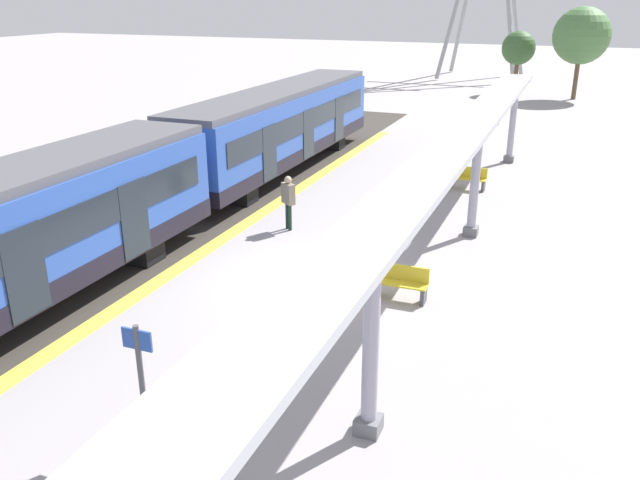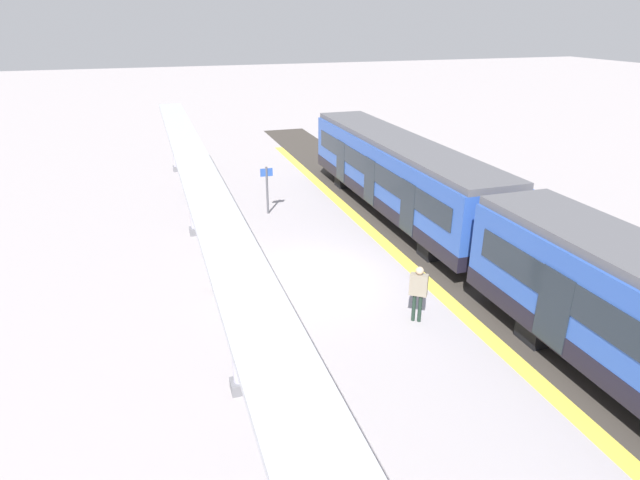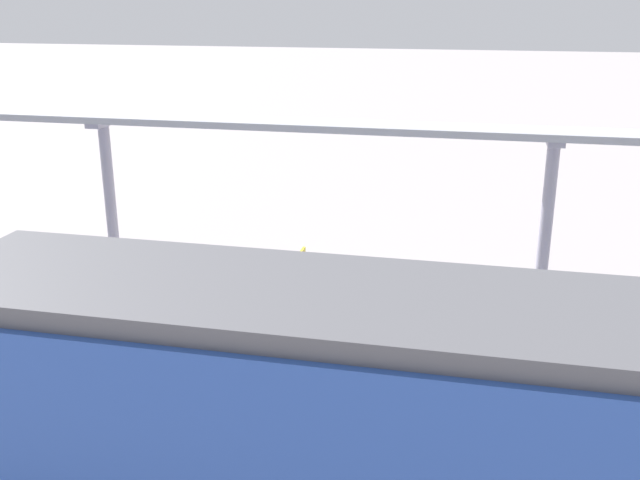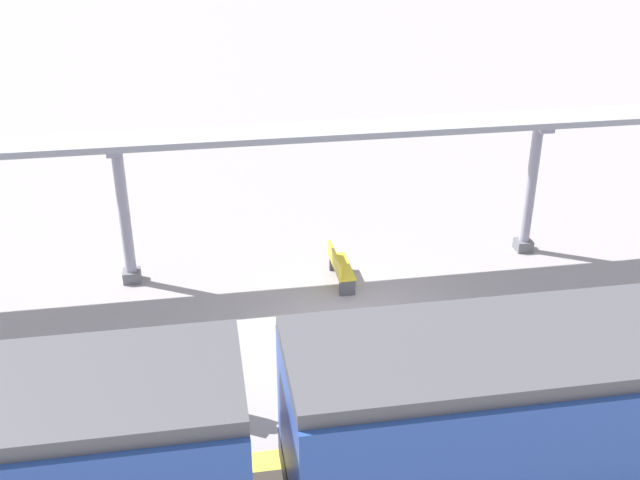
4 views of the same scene
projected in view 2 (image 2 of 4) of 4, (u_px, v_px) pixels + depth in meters
ground_plane at (313, 279)px, 18.58m from camera, size 176.00×176.00×0.00m
tactile_edge_strip at (408, 265)px, 19.62m from camera, size 0.52×39.94×0.01m
trackbed at (453, 258)px, 20.14m from camera, size 3.20×51.94×0.01m
train_near_carriage at (396, 175)px, 23.95m from camera, size 2.65×14.92×3.48m
canopy_pillar_nearest at (174, 140)px, 30.74m from camera, size 1.10×0.44×3.68m
canopy_pillar_second at (191, 192)px, 21.62m from camera, size 1.10×0.44×3.68m
canopy_pillar_third at (236, 325)px, 12.30m from camera, size 1.10×0.44×3.68m
canopy_beam at (202, 182)px, 16.27m from camera, size 1.20×32.09×0.16m
bench_near_end at (240, 277)px, 17.71m from camera, size 1.50×0.46×0.86m
bench_mid_platform at (203, 188)px, 26.93m from camera, size 1.50×0.45×0.86m
trash_bin at (202, 165)px, 30.75m from camera, size 0.48×0.48×0.99m
platform_info_sign at (267, 186)px, 24.21m from camera, size 0.56×0.10×2.20m
passenger_waiting_near_edge at (418, 288)px, 15.58m from camera, size 0.55×0.49×1.78m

